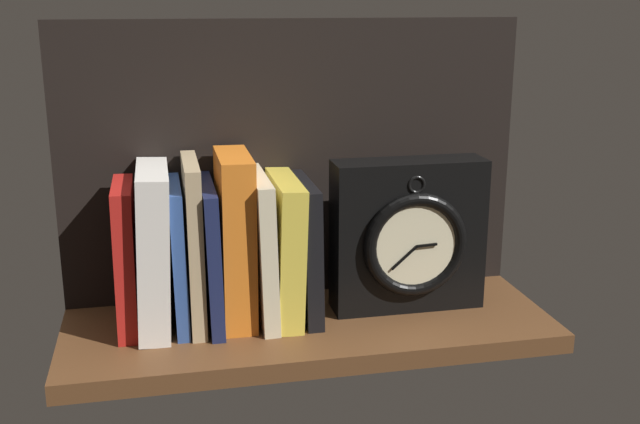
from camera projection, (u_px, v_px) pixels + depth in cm
name	position (u px, v px, depth cm)	size (l,w,h in cm)	color
ground_plane	(309.00, 329.00, 102.86)	(64.38, 23.47, 2.50)	brown
back_panel	(293.00, 161.00, 107.79)	(64.38, 1.20, 38.82)	black
book_red_requiem	(126.00, 257.00, 97.98)	(2.46, 12.14, 19.12)	red
book_white_catcher	(153.00, 249.00, 98.44)	(3.91, 14.81, 20.94)	silver
book_blue_modern	(178.00, 255.00, 99.34)	(1.64, 13.31, 18.84)	#2D4C8E
book_tan_shortstories	(194.00, 243.00, 99.37)	(1.90, 13.98, 21.72)	tan
book_navy_bierce	(211.00, 253.00, 100.21)	(1.73, 15.29, 18.63)	#192147
book_orange_pandolfini	(235.00, 238.00, 100.37)	(4.18, 12.88, 22.32)	orange
book_cream_twain	(262.00, 247.00, 101.45)	(2.10, 15.32, 19.41)	beige
book_yellow_seinlanguage	(284.00, 248.00, 102.14)	(3.29, 15.00, 18.78)	gold
book_black_skeptic	(306.00, 248.00, 102.80)	(2.17, 14.25, 18.37)	black
framed_clock	(409.00, 236.00, 104.25)	(20.68, 7.23, 20.68)	black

